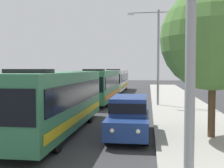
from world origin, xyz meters
name	(u,v)px	position (x,y,z in m)	size (l,w,h in m)	color
bus_lead	(56,99)	(-1.30, 12.83, 1.69)	(2.58, 10.66, 3.21)	#33724C
bus_second_in_line	(100,85)	(-1.30, 25.76, 1.69)	(2.58, 10.67, 3.21)	#33724C
bus_middle	(116,80)	(-1.30, 39.25, 1.69)	(2.58, 12.04, 3.21)	silver
white_suv	(129,115)	(2.40, 12.57, 1.03)	(1.86, 5.00, 1.90)	navy
box_truck_oncoming	(101,78)	(-4.60, 46.01, 1.70)	(2.35, 7.10, 3.15)	white
streetlamp_mid	(158,47)	(4.10, 23.47, 5.04)	(5.22, 0.28, 8.04)	gray
roadside_tree	(213,38)	(6.12, 12.30, 4.56)	(4.66, 4.66, 6.75)	#4C3823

